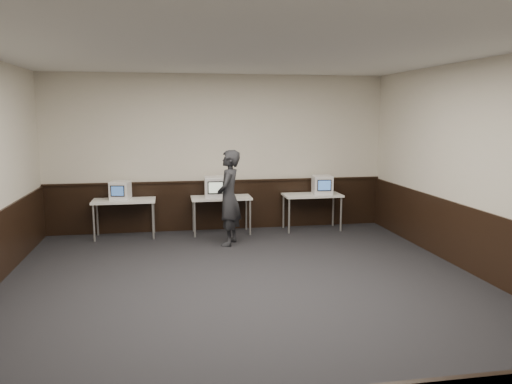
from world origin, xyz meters
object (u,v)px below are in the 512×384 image
emac_left (120,190)px  emac_right (322,185)px  desk_center (221,200)px  desk_right (312,198)px  desk_left (124,203)px  emac_center (215,187)px  person (229,198)px

emac_left → emac_right: size_ratio=0.96×
desk_center → emac_left: bearing=179.2°
emac_left → emac_right: (4.07, -0.06, 0.02)m
desk_right → emac_right: size_ratio=2.66×
desk_left → emac_center: 1.80m
desk_right → emac_center: (-2.02, -0.04, 0.28)m
desk_center → emac_center: bearing=-162.5°
emac_center → person: (0.17, -0.86, -0.08)m
desk_center → person: (0.05, -0.90, 0.20)m
desk_right → emac_left: bearing=179.6°
desk_center → emac_center: 0.31m
desk_left → emac_center: bearing=-1.3°
desk_right → emac_left: size_ratio=2.76×
emac_center → emac_left: bearing=-179.7°
desk_left → desk_center: same height
desk_right → emac_center: bearing=-178.9°
desk_left → emac_left: bearing=156.7°
desk_center → person: size_ratio=0.68×
desk_left → emac_right: bearing=-0.4°
desk_center → emac_right: emac_right is taller
emac_left → emac_center: (1.84, -0.07, 0.03)m
desk_center → desk_right: same height
desk_right → emac_center: size_ratio=2.59×
desk_left → emac_left: emac_left is taller
emac_right → person: (-2.06, -0.87, -0.07)m
emac_center → emac_right: size_ratio=1.03×
desk_center → emac_center: emac_center is taller
emac_left → person: person is taller
desk_right → emac_left: 3.87m
emac_center → person: bearing=-76.3°
emac_left → person: bearing=-13.9°
emac_left → emac_center: size_ratio=0.94×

